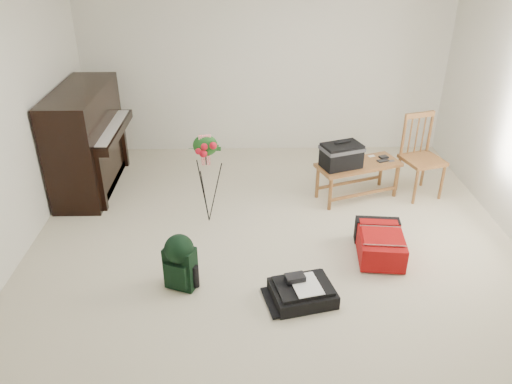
{
  "coord_description": "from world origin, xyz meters",
  "views": [
    {
      "loc": [
        -0.27,
        -4.03,
        2.93
      ],
      "look_at": [
        -0.18,
        0.35,
        0.56
      ],
      "focal_mm": 35.0,
      "sensor_mm": 36.0,
      "label": 1
    }
  ],
  "objects_px": {
    "bench": "(345,156)",
    "red_suitcase": "(379,241)",
    "green_backpack": "(180,259)",
    "flower_stand": "(207,179)",
    "black_duffel": "(302,292)",
    "piano": "(88,142)",
    "dining_chair": "(422,157)"
  },
  "relations": [
    {
      "from": "bench",
      "to": "red_suitcase",
      "type": "bearing_deg",
      "value": -102.22
    },
    {
      "from": "red_suitcase",
      "to": "green_backpack",
      "type": "bearing_deg",
      "value": -159.87
    },
    {
      "from": "flower_stand",
      "to": "red_suitcase",
      "type": "bearing_deg",
      "value": -33.15
    },
    {
      "from": "black_duffel",
      "to": "piano",
      "type": "bearing_deg",
      "value": 124.04
    },
    {
      "from": "piano",
      "to": "flower_stand",
      "type": "distance_m",
      "value": 1.73
    },
    {
      "from": "dining_chair",
      "to": "green_backpack",
      "type": "height_order",
      "value": "dining_chair"
    },
    {
      "from": "dining_chair",
      "to": "green_backpack",
      "type": "distance_m",
      "value": 3.21
    },
    {
      "from": "green_backpack",
      "to": "flower_stand",
      "type": "distance_m",
      "value": 1.18
    },
    {
      "from": "bench",
      "to": "flower_stand",
      "type": "relative_size",
      "value": 1.01
    },
    {
      "from": "bench",
      "to": "green_backpack",
      "type": "xyz_separation_m",
      "value": [
        -1.75,
        -1.65,
        -0.24
      ]
    },
    {
      "from": "dining_chair",
      "to": "flower_stand",
      "type": "height_order",
      "value": "flower_stand"
    },
    {
      "from": "piano",
      "to": "bench",
      "type": "height_order",
      "value": "piano"
    },
    {
      "from": "bench",
      "to": "red_suitcase",
      "type": "relative_size",
      "value": 1.58
    },
    {
      "from": "red_suitcase",
      "to": "flower_stand",
      "type": "height_order",
      "value": "flower_stand"
    },
    {
      "from": "piano",
      "to": "flower_stand",
      "type": "xyz_separation_m",
      "value": [
        1.49,
        -0.87,
        -0.09
      ]
    },
    {
      "from": "piano",
      "to": "dining_chair",
      "type": "distance_m",
      "value": 4.02
    },
    {
      "from": "green_backpack",
      "to": "dining_chair",
      "type": "bearing_deg",
      "value": 54.53
    },
    {
      "from": "piano",
      "to": "bench",
      "type": "bearing_deg",
      "value": -6.63
    },
    {
      "from": "piano",
      "to": "black_duffel",
      "type": "bearing_deg",
      "value": -42.72
    },
    {
      "from": "dining_chair",
      "to": "piano",
      "type": "bearing_deg",
      "value": 158.65
    },
    {
      "from": "black_duffel",
      "to": "red_suitcase",
      "type": "bearing_deg",
      "value": 26.1
    },
    {
      "from": "piano",
      "to": "green_backpack",
      "type": "xyz_separation_m",
      "value": [
        1.32,
        -2.01,
        -0.3
      ]
    },
    {
      "from": "dining_chair",
      "to": "red_suitcase",
      "type": "bearing_deg",
      "value": -139.15
    },
    {
      "from": "piano",
      "to": "bench",
      "type": "xyz_separation_m",
      "value": [
        3.07,
        -0.36,
        -0.06
      ]
    },
    {
      "from": "red_suitcase",
      "to": "black_duffel",
      "type": "height_order",
      "value": "red_suitcase"
    },
    {
      "from": "black_duffel",
      "to": "flower_stand",
      "type": "relative_size",
      "value": 0.58
    },
    {
      "from": "dining_chair",
      "to": "flower_stand",
      "type": "bearing_deg",
      "value": 175.91
    },
    {
      "from": "black_duffel",
      "to": "green_backpack",
      "type": "height_order",
      "value": "green_backpack"
    },
    {
      "from": "flower_stand",
      "to": "bench",
      "type": "bearing_deg",
      "value": 5.82
    },
    {
      "from": "black_duffel",
      "to": "flower_stand",
      "type": "xyz_separation_m",
      "value": [
        -0.9,
        1.34,
        0.43
      ]
    },
    {
      "from": "piano",
      "to": "flower_stand",
      "type": "height_order",
      "value": "piano"
    },
    {
      "from": "green_backpack",
      "to": "black_duffel",
      "type": "bearing_deg",
      "value": 11.07
    }
  ]
}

